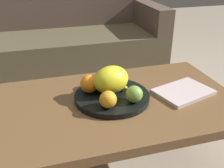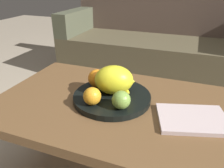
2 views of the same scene
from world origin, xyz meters
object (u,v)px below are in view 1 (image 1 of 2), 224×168
(apple_front, at_px, (102,77))
(coffee_table, at_px, (120,109))
(apple_left, at_px, (134,94))
(magazine, at_px, (183,92))
(fruit_bowl, at_px, (112,97))
(orange_left, at_px, (108,99))
(couch, at_px, (65,43))
(melon_large_front, at_px, (111,80))
(orange_front, at_px, (89,84))
(banana_bunch, at_px, (110,83))

(apple_front, bearing_deg, coffee_table, -71.18)
(apple_left, relative_size, magazine, 0.29)
(fruit_bowl, height_order, orange_left, orange_left)
(couch, height_order, magazine, couch)
(couch, bearing_deg, magazine, -73.61)
(apple_front, xyz_separation_m, apple_left, (0.09, -0.21, 0.00))
(melon_large_front, distance_m, orange_front, 0.10)
(orange_left, distance_m, apple_front, 0.22)
(fruit_bowl, bearing_deg, couch, 92.76)
(coffee_table, relative_size, apple_front, 15.31)
(banana_bunch, bearing_deg, orange_left, -107.75)
(apple_front, bearing_deg, couch, 92.31)
(orange_front, distance_m, magazine, 0.44)
(couch, bearing_deg, apple_front, -87.69)
(coffee_table, xyz_separation_m, banana_bunch, (-0.03, 0.07, 0.10))
(couch, xyz_separation_m, magazine, (0.40, -1.35, 0.14))
(fruit_bowl, relative_size, melon_large_front, 2.03)
(fruit_bowl, height_order, banana_bunch, banana_bunch)
(melon_large_front, relative_size, magazine, 0.65)
(banana_bunch, bearing_deg, apple_front, 106.38)
(melon_large_front, xyz_separation_m, banana_bunch, (0.00, 0.04, -0.03))
(orange_left, bearing_deg, melon_large_front, 68.45)
(apple_left, relative_size, banana_bunch, 0.42)
(couch, distance_m, orange_front, 1.27)
(couch, height_order, orange_front, couch)
(coffee_table, height_order, apple_front, apple_front)
(banana_bunch, bearing_deg, orange_front, -176.64)
(coffee_table, height_order, apple_left, apple_left)
(orange_left, xyz_separation_m, banana_bunch, (0.05, 0.15, -0.00))
(orange_front, bearing_deg, apple_left, -40.16)
(banana_bunch, bearing_deg, magazine, -15.92)
(coffee_table, relative_size, couch, 0.62)
(orange_front, xyz_separation_m, magazine, (0.42, -0.09, -0.06))
(coffee_table, distance_m, fruit_bowl, 0.07)
(coffee_table, height_order, couch, couch)
(coffee_table, relative_size, apple_left, 14.65)
(orange_left, relative_size, apple_front, 1.03)
(couch, relative_size, apple_front, 24.84)
(coffee_table, relative_size, orange_front, 12.85)
(apple_left, xyz_separation_m, magazine, (0.26, 0.05, -0.05))
(couch, height_order, apple_front, couch)
(magazine, bearing_deg, couch, 90.06)
(orange_left, height_order, apple_left, same)
(coffee_table, bearing_deg, melon_large_front, 129.55)
(couch, bearing_deg, banana_bunch, -86.95)
(coffee_table, height_order, orange_front, orange_front)
(couch, relative_size, magazine, 6.80)
(fruit_bowl, height_order, melon_large_front, melon_large_front)
(apple_left, bearing_deg, orange_front, 139.84)
(fruit_bowl, bearing_deg, apple_left, -51.33)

